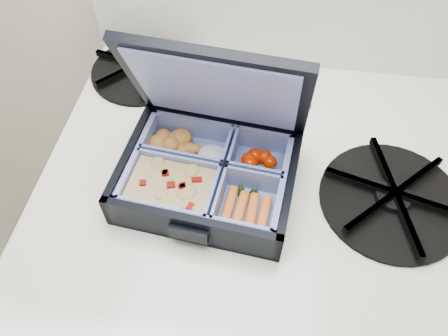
% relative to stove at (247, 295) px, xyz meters
% --- Properties ---
extents(stove, '(0.64, 0.64, 0.96)m').
position_rel_stove_xyz_m(stove, '(0.00, 0.00, 0.00)').
color(stove, silver).
rests_on(stove, floor).
extents(bento_box, '(0.25, 0.21, 0.06)m').
position_rel_stove_xyz_m(bento_box, '(-0.07, -0.03, 0.51)').
color(bento_box, black).
rests_on(bento_box, stove).
extents(burner_grate, '(0.25, 0.25, 0.03)m').
position_rel_stove_xyz_m(burner_grate, '(0.19, -0.02, 0.49)').
color(burner_grate, black).
rests_on(burner_grate, stove).
extents(burner_grate_rear, '(0.21, 0.21, 0.02)m').
position_rel_stove_xyz_m(burner_grate_rear, '(-0.23, 0.20, 0.49)').
color(burner_grate_rear, black).
rests_on(burner_grate_rear, stove).
extents(fork, '(0.15, 0.11, 0.01)m').
position_rel_stove_xyz_m(fork, '(-0.01, 0.11, 0.48)').
color(fork, '#A6A6BA').
rests_on(fork, stove).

